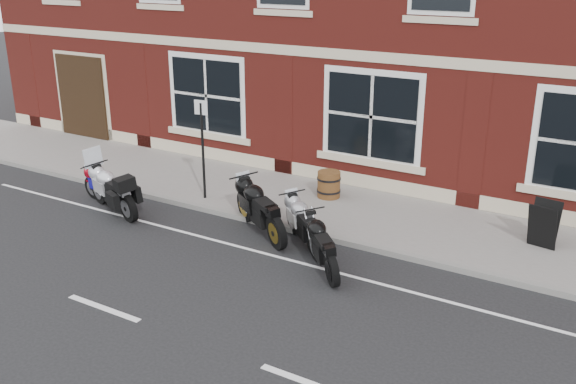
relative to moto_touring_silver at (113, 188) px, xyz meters
The scene contains 11 objects.
ground 3.17m from the moto_touring_silver, ahead, with size 80.00×80.00×0.00m, color black.
sidewalk 4.12m from the moto_touring_silver, 40.60° to the left, with size 30.00×3.00×0.12m, color slate.
kerb 3.32m from the moto_touring_silver, 19.16° to the left, with size 30.00×0.16×0.12m, color slate.
moto_touring_silver is the anchor object (origin of this frame).
moto_sport_red 0.51m from the moto_touring_silver, 147.95° to the left, with size 1.86×0.46×0.84m.
moto_sport_black 3.72m from the moto_touring_silver, 10.59° to the left, with size 2.04×1.41×1.05m.
moto_sport_silver 4.81m from the moto_touring_silver, ahead, with size 1.60×1.43×0.91m.
moto_naked_black 5.55m from the moto_touring_silver, ahead, with size 1.49×1.56×0.91m.
a_board_sign 9.42m from the moto_touring_silver, 17.34° to the left, with size 0.56×0.37×0.93m, color black, non-canonical shape.
barrel_planter 5.09m from the moto_touring_silver, 37.95° to the left, with size 0.58×0.58×0.64m.
parking_sign 2.32m from the moto_touring_silver, 46.32° to the left, with size 0.34×0.06×2.39m.
Camera 1 is at (7.55, -9.56, 5.55)m, focal length 40.00 mm.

